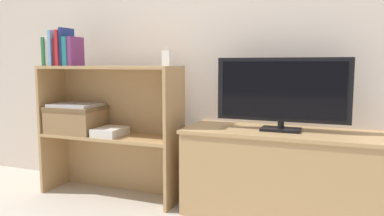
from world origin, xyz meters
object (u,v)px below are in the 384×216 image
object	(u,v)px
book_navy	(67,47)
laptop	(76,105)
book_maroon	(61,52)
book_crimson	(64,48)
book_plum	(76,51)
book_teal	(71,51)
tv_stand	(279,174)
magazine_stack	(110,132)
baby_monitor	(167,58)
book_ivory	(53,51)
storage_basket_left	(76,118)
book_forest	(50,52)
tv	(282,92)
book_skyblue	(57,48)

from	to	relation	value
book_navy	laptop	size ratio (longest dim) A/B	0.79
book_maroon	book_crimson	xyz separation A→B (m)	(0.03, 0.00, 0.03)
book_plum	laptop	size ratio (longest dim) A/B	0.60
book_teal	tv_stand	bearing A→B (deg)	4.18
magazine_stack	tv_stand	bearing A→B (deg)	4.53
laptop	book_teal	bearing A→B (deg)	-84.37
baby_monitor	magazine_stack	world-z (taller)	baby_monitor
book_ivory	book_navy	xyz separation A→B (m)	(0.12, -0.00, 0.02)
storage_basket_left	laptop	distance (m)	0.09
book_navy	baby_monitor	world-z (taller)	book_navy
book_ivory	book_crimson	distance (m)	0.10
book_forest	tv	bearing A→B (deg)	3.64
book_teal	storage_basket_left	size ratio (longest dim) A/B	0.52
laptop	book_plum	bearing A→B (deg)	-35.91
book_ivory	magazine_stack	size ratio (longest dim) A/B	0.94
tv	book_ivory	distance (m)	1.55
tv_stand	book_forest	size ratio (longest dim) A/B	5.86
tv_stand	baby_monitor	distance (m)	0.96
book_forest	book_crimson	world-z (taller)	book_crimson
tv_stand	laptop	distance (m)	1.42
book_plum	magazine_stack	xyz separation A→B (m)	(0.24, 0.01, -0.53)
laptop	book_maroon	bearing A→B (deg)	-161.22
book_teal	tv	bearing A→B (deg)	4.12
storage_basket_left	tv_stand	bearing A→B (deg)	2.98
book_crimson	laptop	distance (m)	0.39
book_ivory	book_navy	bearing A→B (deg)	-0.00
baby_monitor	laptop	world-z (taller)	baby_monitor
book_forest	baby_monitor	distance (m)	0.87
storage_basket_left	book_teal	bearing A→B (deg)	-84.37
tv_stand	book_maroon	size ratio (longest dim) A/B	6.18
book_crimson	book_ivory	bearing A→B (deg)	180.00
book_ivory	book_plum	bearing A→B (deg)	0.00
tv	baby_monitor	bearing A→B (deg)	-175.44
book_skyblue	book_forest	bearing A→B (deg)	180.00
book_plum	baby_monitor	xyz separation A→B (m)	(0.65, 0.04, -0.05)
tv_stand	book_skyblue	distance (m)	1.67
book_ivory	book_skyblue	size ratio (longest dim) A/B	0.87
tv_stand	tv	world-z (taller)	tv
tv_stand	laptop	xyz separation A→B (m)	(-1.38, -0.07, 0.35)
tv_stand	book_teal	xyz separation A→B (m)	(-1.38, -0.10, 0.72)
tv_stand	magazine_stack	distance (m)	1.11
book_teal	magazine_stack	xyz separation A→B (m)	(0.28, 0.01, -0.53)
book_navy	storage_basket_left	xyz separation A→B (m)	(0.03, 0.03, -0.48)
book_navy	book_forest	bearing A→B (deg)	180.00
book_ivory	magazine_stack	xyz separation A→B (m)	(0.43, 0.01, -0.53)
book_plum	book_navy	bearing A→B (deg)	-180.00
book_forest	baby_monitor	xyz separation A→B (m)	(0.86, 0.04, -0.05)
tv_stand	book_plum	size ratio (longest dim) A/B	5.87
book_crimson	book_teal	distance (m)	0.06
book_forest	storage_basket_left	world-z (taller)	book_forest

